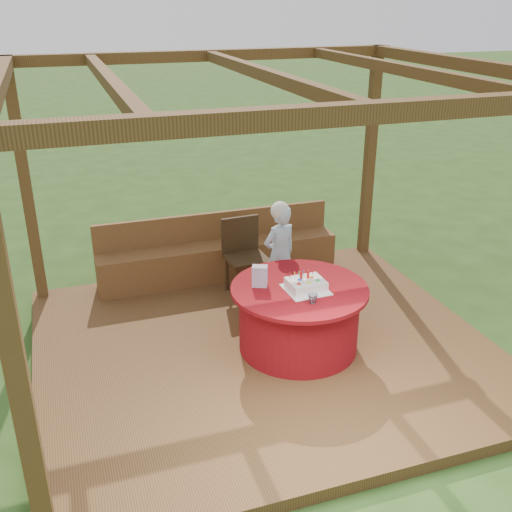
{
  "coord_description": "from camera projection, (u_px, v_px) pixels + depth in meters",
  "views": [
    {
      "loc": [
        -1.76,
        -4.95,
        3.39
      ],
      "look_at": [
        0.0,
        0.25,
        1.0
      ],
      "focal_mm": 42.0,
      "sensor_mm": 36.0,
      "label": 1
    }
  ],
  "objects": [
    {
      "name": "chair",
      "position": [
        244.0,
        252.0,
        7.02
      ],
      "size": [
        0.48,
        0.48,
        0.91
      ],
      "color": "#332110",
      "rests_on": "deck"
    },
    {
      "name": "elderly_woman",
      "position": [
        279.0,
        252.0,
        6.74
      ],
      "size": [
        0.49,
        0.4,
        1.22
      ],
      "color": "#92BDD8",
      "rests_on": "deck"
    },
    {
      "name": "ground",
      "position": [
        264.0,
        354.0,
        6.17
      ],
      "size": [
        60.0,
        60.0,
        0.0
      ],
      "primitive_type": "plane",
      "color": "#244316",
      "rests_on": "ground"
    },
    {
      "name": "deck",
      "position": [
        264.0,
        349.0,
        6.15
      ],
      "size": [
        4.5,
        4.0,
        0.12
      ],
      "primitive_type": "cube",
      "color": "brown",
      "rests_on": "ground"
    },
    {
      "name": "drinking_glass",
      "position": [
        313.0,
        299.0,
        5.5
      ],
      "size": [
        0.1,
        0.1,
        0.08
      ],
      "primitive_type": "imported",
      "rotation": [
        0.0,
        0.0,
        0.09
      ],
      "color": "white",
      "rests_on": "table"
    },
    {
      "name": "gift_bag",
      "position": [
        260.0,
        276.0,
        5.8
      ],
      "size": [
        0.17,
        0.14,
        0.21
      ],
      "primitive_type": "cube",
      "rotation": [
        0.0,
        0.0,
        -0.4
      ],
      "color": "pink",
      "rests_on": "table"
    },
    {
      "name": "bench",
      "position": [
        219.0,
        257.0,
        7.51
      ],
      "size": [
        3.0,
        0.42,
        0.8
      ],
      "color": "brown",
      "rests_on": "deck"
    },
    {
      "name": "birthday_cake",
      "position": [
        306.0,
        285.0,
        5.74
      ],
      "size": [
        0.41,
        0.41,
        0.18
      ],
      "color": "white",
      "rests_on": "table"
    },
    {
      "name": "table",
      "position": [
        299.0,
        317.0,
        5.95
      ],
      "size": [
        1.35,
        1.35,
        0.67
      ],
      "color": "maroon",
      "rests_on": "deck"
    },
    {
      "name": "pergola",
      "position": [
        265.0,
        119.0,
        5.21
      ],
      "size": [
        4.5,
        4.0,
        2.72
      ],
      "color": "brown",
      "rests_on": "deck"
    }
  ]
}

